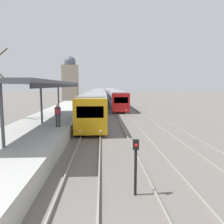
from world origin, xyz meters
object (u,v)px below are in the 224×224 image
Objects in this scene: signal_post_near at (136,161)px; train_far at (111,94)px; person_on_platform at (58,114)px; train_near at (97,98)px.

train_far is at bearing 88.50° from signal_post_near.
train_far reaches higher than signal_post_near.
train_far is at bearing 82.79° from person_on_platform.
train_far is (5.80, 45.80, -0.23)m from person_on_platform.
signal_post_near is (4.38, -8.42, -0.64)m from person_on_platform.
train_near is 21.95m from train_far.
train_near is at bearing 93.58° from signal_post_near.
person_on_platform is 24.24m from train_near.
signal_post_near is at bearing -62.53° from person_on_platform.
train_near is at bearing -99.06° from train_far.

